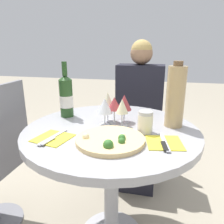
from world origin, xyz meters
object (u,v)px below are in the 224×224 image
object	(u,v)px
dining_table	(111,149)
seated_diner	(138,123)
pizza_large	(110,140)
wine_bottle	(66,96)
tall_carafe	(175,96)
chair_behind_diner	(139,124)

from	to	relation	value
dining_table	seated_diner	bearing A→B (deg)	83.87
dining_table	pizza_large	world-z (taller)	pizza_large
wine_bottle	tall_carafe	size ratio (longest dim) A/B	0.96
dining_table	seated_diner	size ratio (longest dim) A/B	0.77
seated_diner	pizza_large	distance (m)	0.85
chair_behind_diner	wine_bottle	xyz separation A→B (m)	(-0.37, -0.66, 0.38)
seated_diner	wine_bottle	distance (m)	0.71
pizza_large	wine_bottle	bearing A→B (deg)	138.10
pizza_large	tall_carafe	distance (m)	0.41
seated_diner	dining_table	bearing A→B (deg)	83.87
chair_behind_diner	seated_diner	size ratio (longest dim) A/B	0.79
dining_table	chair_behind_diner	distance (m)	0.81
tall_carafe	wine_bottle	bearing A→B (deg)	177.48
dining_table	chair_behind_diner	size ratio (longest dim) A/B	0.97
pizza_large	wine_bottle	xyz separation A→B (m)	(-0.33, 0.30, 0.11)
chair_behind_diner	pizza_large	bearing A→B (deg)	87.87
wine_bottle	tall_carafe	bearing A→B (deg)	-2.52
seated_diner	tall_carafe	distance (m)	0.70
chair_behind_diner	tall_carafe	bearing A→B (deg)	109.00
chair_behind_diner	wine_bottle	distance (m)	0.85
pizza_large	dining_table	bearing A→B (deg)	101.64
dining_table	seated_diner	xyz separation A→B (m)	(0.07, 0.65, -0.08)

